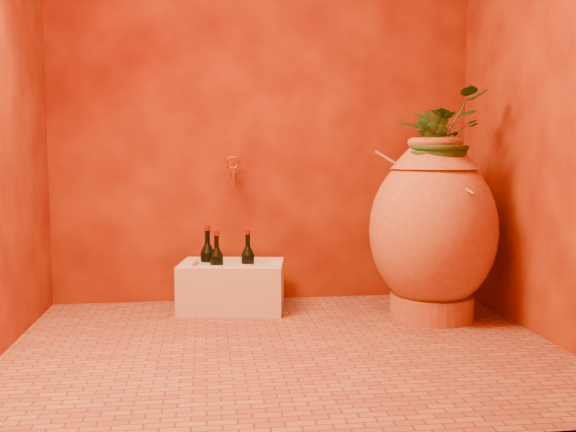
{
  "coord_description": "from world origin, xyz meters",
  "views": [
    {
      "loc": [
        -0.35,
        -2.84,
        0.88
      ],
      "look_at": [
        0.06,
        0.35,
        0.57
      ],
      "focal_mm": 40.0,
      "sensor_mm": 36.0,
      "label": 1
    }
  ],
  "objects": [
    {
      "name": "wall_back",
      "position": [
        0.0,
        1.0,
        1.25
      ],
      "size": [
        2.5,
        0.02,
        2.5
      ],
      "primitive_type": "cube",
      "color": "#560D04",
      "rests_on": "ground"
    },
    {
      "name": "plant_main",
      "position": [
        0.87,
        0.41,
        0.97
      ],
      "size": [
        0.6,
        0.59,
        0.51
      ],
      "primitive_type": "imported",
      "rotation": [
        0.0,
        0.0,
        0.66
      ],
      "color": "#204B1A",
      "rests_on": "amphora"
    },
    {
      "name": "wine_bottle_a",
      "position": [
        -0.34,
        0.72,
        0.27
      ],
      "size": [
        0.08,
        0.08,
        0.34
      ],
      "color": "black",
      "rests_on": "stone_basin"
    },
    {
      "name": "wine_bottle_b",
      "position": [
        -0.3,
        0.67,
        0.26
      ],
      "size": [
        0.08,
        0.08,
        0.31
      ],
      "color": "black",
      "rests_on": "stone_basin"
    },
    {
      "name": "wall_tap",
      "position": [
        -0.19,
        0.91,
        0.79
      ],
      "size": [
        0.08,
        0.17,
        0.18
      ],
      "color": "#A56526",
      "rests_on": "wall_back"
    },
    {
      "name": "amphora",
      "position": [
        0.85,
        0.43,
        0.48
      ],
      "size": [
        0.82,
        0.82,
        0.97
      ],
      "rotation": [
        0.0,
        0.0,
        -0.24
      ],
      "color": "#B26832",
      "rests_on": "floor"
    },
    {
      "name": "wine_bottle_c",
      "position": [
        -0.12,
        0.68,
        0.26
      ],
      "size": [
        0.08,
        0.08,
        0.31
      ],
      "color": "black",
      "rests_on": "stone_basin"
    },
    {
      "name": "plant_side",
      "position": [
        0.8,
        0.35,
        0.92
      ],
      "size": [
        0.25,
        0.26,
        0.37
      ],
      "primitive_type": "imported",
      "rotation": [
        0.0,
        0.0,
        -0.88
      ],
      "color": "#204B1A",
      "rests_on": "amphora"
    },
    {
      "name": "floor",
      "position": [
        0.0,
        0.0,
        0.0
      ],
      "size": [
        2.5,
        2.5,
        0.0
      ],
      "primitive_type": "plane",
      "color": "brown",
      "rests_on": "ground"
    },
    {
      "name": "stone_basin",
      "position": [
        -0.21,
        0.75,
        0.13
      ],
      "size": [
        0.63,
        0.48,
        0.27
      ],
      "rotation": [
        0.0,
        0.0,
        -0.16
      ],
      "color": "beige",
      "rests_on": "floor"
    },
    {
      "name": "wall_right",
      "position": [
        1.25,
        0.0,
        1.25
      ],
      "size": [
        0.02,
        2.0,
        2.5
      ],
      "primitive_type": "cube",
      "color": "#560D04",
      "rests_on": "ground"
    }
  ]
}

